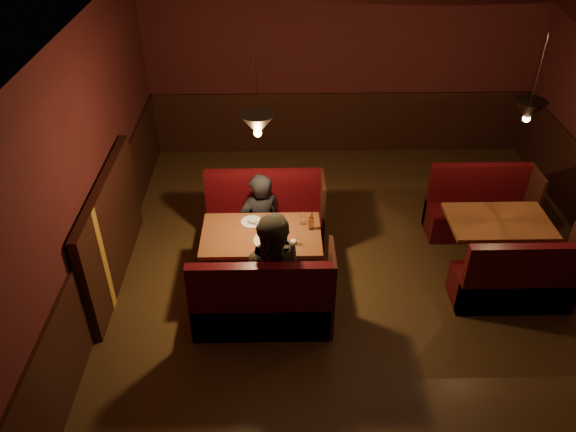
{
  "coord_description": "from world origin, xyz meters",
  "views": [
    {
      "loc": [
        -1.01,
        -4.81,
        4.47
      ],
      "look_at": [
        -0.9,
        0.21,
        0.95
      ],
      "focal_mm": 35.0,
      "sensor_mm": 36.0,
      "label": 1
    }
  ],
  "objects_px": {
    "main_bench_far": "(265,223)",
    "second_table": "(496,232)",
    "second_bench_near": "(516,284)",
    "second_bench_far": "(478,212)",
    "main_table": "(263,245)",
    "diner_a": "(259,203)",
    "main_bench_near": "(264,307)",
    "diner_b": "(278,260)"
  },
  "relations": [
    {
      "from": "main_table",
      "to": "second_bench_far",
      "type": "xyz_separation_m",
      "value": [
        2.8,
        0.98,
        -0.25
      ]
    },
    {
      "from": "second_table",
      "to": "diner_a",
      "type": "height_order",
      "value": "diner_a"
    },
    {
      "from": "second_bench_near",
      "to": "diner_a",
      "type": "height_order",
      "value": "diner_a"
    },
    {
      "from": "second_bench_far",
      "to": "second_bench_near",
      "type": "height_order",
      "value": "same"
    },
    {
      "from": "main_bench_near",
      "to": "main_bench_far",
      "type": "bearing_deg",
      "value": 90.0
    },
    {
      "from": "main_bench_far",
      "to": "main_bench_near",
      "type": "relative_size",
      "value": 1.0
    },
    {
      "from": "main_bench_far",
      "to": "second_bench_near",
      "type": "xyz_separation_m",
      "value": [
        2.78,
        -1.19,
        -0.02
      ]
    },
    {
      "from": "second_bench_far",
      "to": "second_bench_near",
      "type": "distance_m",
      "value": 1.41
    },
    {
      "from": "second_bench_near",
      "to": "second_table",
      "type": "bearing_deg",
      "value": 92.2
    },
    {
      "from": "main_bench_near",
      "to": "second_bench_far",
      "type": "relative_size",
      "value": 1.12
    },
    {
      "from": "main_bench_near",
      "to": "second_table",
      "type": "distance_m",
      "value": 2.94
    },
    {
      "from": "main_table",
      "to": "second_bench_near",
      "type": "relative_size",
      "value": 1.02
    },
    {
      "from": "second_table",
      "to": "second_bench_near",
      "type": "distance_m",
      "value": 0.73
    },
    {
      "from": "main_bench_near",
      "to": "diner_b",
      "type": "bearing_deg",
      "value": 39.6
    },
    {
      "from": "main_bench_near",
      "to": "diner_a",
      "type": "xyz_separation_m",
      "value": [
        -0.06,
        1.32,
        0.43
      ]
    },
    {
      "from": "main_bench_far",
      "to": "diner_a",
      "type": "xyz_separation_m",
      "value": [
        -0.06,
        -0.19,
        0.43
      ]
    },
    {
      "from": "main_bench_far",
      "to": "second_table",
      "type": "relative_size",
      "value": 1.24
    },
    {
      "from": "second_bench_far",
      "to": "diner_b",
      "type": "xyz_separation_m",
      "value": [
        -2.62,
        -1.61,
        0.55
      ]
    },
    {
      "from": "second_bench_far",
      "to": "diner_a",
      "type": "relative_size",
      "value": 0.88
    },
    {
      "from": "main_bench_far",
      "to": "second_table",
      "type": "xyz_separation_m",
      "value": [
        2.75,
        -0.49,
        0.18
      ]
    },
    {
      "from": "second_bench_far",
      "to": "diner_a",
      "type": "xyz_separation_m",
      "value": [
        -2.84,
        -0.41,
        0.45
      ]
    },
    {
      "from": "second_bench_near",
      "to": "diner_b",
      "type": "height_order",
      "value": "diner_b"
    },
    {
      "from": "main_table",
      "to": "diner_a",
      "type": "bearing_deg",
      "value": 94.48
    },
    {
      "from": "main_table",
      "to": "second_table",
      "type": "relative_size",
      "value": 1.13
    },
    {
      "from": "diner_b",
      "to": "diner_a",
      "type": "bearing_deg",
      "value": 101.8
    },
    {
      "from": "main_table",
      "to": "main_bench_far",
      "type": "xyz_separation_m",
      "value": [
        0.02,
        0.76,
        -0.23
      ]
    },
    {
      "from": "main_bench_near",
      "to": "second_bench_near",
      "type": "xyz_separation_m",
      "value": [
        2.78,
        0.32,
        -0.02
      ]
    },
    {
      "from": "second_bench_far",
      "to": "second_table",
      "type": "bearing_deg",
      "value": -92.2
    },
    {
      "from": "second_bench_near",
      "to": "diner_a",
      "type": "bearing_deg",
      "value": 160.61
    },
    {
      "from": "main_bench_near",
      "to": "second_bench_far",
      "type": "xyz_separation_m",
      "value": [
        2.78,
        1.74,
        -0.02
      ]
    },
    {
      "from": "main_bench_near",
      "to": "diner_a",
      "type": "distance_m",
      "value": 1.39
    },
    {
      "from": "main_bench_near",
      "to": "second_table",
      "type": "relative_size",
      "value": 1.24
    },
    {
      "from": "diner_a",
      "to": "diner_b",
      "type": "distance_m",
      "value": 1.22
    },
    {
      "from": "main_bench_far",
      "to": "second_bench_near",
      "type": "relative_size",
      "value": 1.12
    },
    {
      "from": "main_bench_far",
      "to": "second_table",
      "type": "height_order",
      "value": "main_bench_far"
    },
    {
      "from": "main_bench_far",
      "to": "second_bench_far",
      "type": "xyz_separation_m",
      "value": [
        2.78,
        0.22,
        -0.02
      ]
    },
    {
      "from": "second_bench_near",
      "to": "diner_b",
      "type": "bearing_deg",
      "value": -175.75
    },
    {
      "from": "main_table",
      "to": "second_bench_far",
      "type": "distance_m",
      "value": 2.97
    },
    {
      "from": "second_bench_near",
      "to": "diner_b",
      "type": "xyz_separation_m",
      "value": [
        -2.62,
        -0.19,
        0.55
      ]
    },
    {
      "from": "main_bench_far",
      "to": "second_bench_far",
      "type": "relative_size",
      "value": 1.12
    },
    {
      "from": "main_bench_near",
      "to": "second_bench_near",
      "type": "relative_size",
      "value": 1.12
    },
    {
      "from": "second_bench_far",
      "to": "main_bench_far",
      "type": "bearing_deg",
      "value": -175.45
    }
  ]
}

